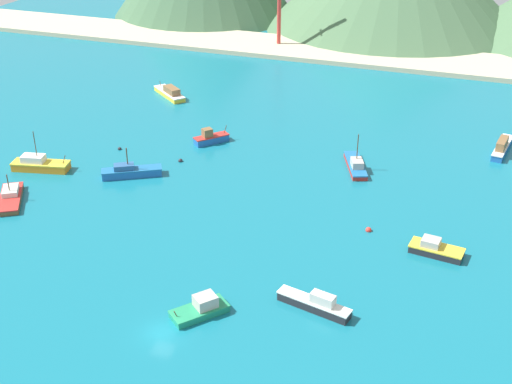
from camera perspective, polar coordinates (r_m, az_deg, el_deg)
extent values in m
cube|color=#146B7F|center=(103.24, -0.50, -1.90)|extent=(260.00, 280.00, 0.50)
cube|color=#1E5BA8|center=(127.23, -3.79, 4.45)|extent=(5.82, 6.28, 1.22)
cube|color=red|center=(126.95, -3.80, 4.74)|extent=(5.93, 6.40, 0.20)
cube|color=brown|center=(126.29, -4.15, 5.03)|extent=(2.29, 2.31, 1.56)
cylinder|color=#4C3823|center=(127.85, -2.63, 5.31)|extent=(0.55, 0.61, 1.65)
cube|color=red|center=(118.27, 8.41, 2.19)|extent=(6.09, 10.41, 0.76)
cube|color=#1E669E|center=(118.07, 8.43, 2.40)|extent=(6.21, 10.62, 0.20)
cube|color=#B2ADA3|center=(116.64, 8.55, 2.44)|extent=(2.87, 3.52, 1.20)
cylinder|color=#4C3823|center=(116.02, 8.60, 3.83)|extent=(0.17, 0.17, 4.43)
cube|color=#232328|center=(83.26, 4.91, -9.54)|extent=(9.52, 3.87, 1.07)
cube|color=white|center=(82.88, 4.93, -9.19)|extent=(9.71, 3.95, 0.20)
cube|color=beige|center=(82.01, 5.68, -9.02)|extent=(3.22, 2.00, 1.33)
cube|color=#1E5BA8|center=(131.34, 20.13, 3.48)|extent=(3.55, 11.14, 1.11)
cube|color=white|center=(131.09, 20.17, 3.74)|extent=(3.63, 11.36, 0.20)
cube|color=brown|center=(129.49, 20.13, 3.88)|extent=(2.16, 5.09, 1.58)
cube|color=gold|center=(152.28, -7.34, 8.21)|extent=(9.98, 8.79, 0.92)
cube|color=white|center=(152.09, -7.35, 8.41)|extent=(10.18, 8.96, 0.20)
cube|color=brown|center=(150.69, -7.15, 8.55)|extent=(4.98, 4.57, 1.34)
cylinder|color=#4C3823|center=(156.09, -8.11, 9.08)|extent=(0.50, 0.44, 1.25)
cube|color=#1E5BA8|center=(115.98, -10.46, 1.60)|extent=(9.79, 7.11, 1.22)
cube|color=#1E669E|center=(115.68, -10.49, 1.92)|extent=(9.99, 7.26, 0.20)
cube|color=#28568C|center=(115.47, -11.13, 2.11)|extent=(3.80, 3.26, 0.90)
cylinder|color=#4C3823|center=(114.65, -10.88, 3.00)|extent=(0.20, 0.20, 2.94)
cube|color=orange|center=(122.07, -17.74, 2.08)|extent=(10.04, 5.04, 1.28)
cube|color=gold|center=(121.77, -17.79, 2.39)|extent=(10.24, 5.14, 0.20)
cube|color=silver|center=(121.98, -18.36, 2.71)|extent=(4.27, 3.04, 1.19)
cylinder|color=#4C3823|center=(119.75, -15.95, 2.65)|extent=(0.73, 0.28, 1.72)
cylinder|color=#4C3823|center=(120.56, -18.22, 3.91)|extent=(0.14, 0.14, 4.46)
cube|color=#198466|center=(82.48, -4.82, -10.09)|extent=(6.60, 7.13, 0.75)
cube|color=#238C5B|center=(82.19, -4.83, -9.83)|extent=(6.73, 7.27, 0.20)
cube|color=#B2ADA3|center=(81.99, -4.31, -9.19)|extent=(3.32, 3.37, 1.44)
cylinder|color=#4C3823|center=(80.96, -6.82, -10.24)|extent=(0.39, 0.44, 1.02)
cube|color=brown|center=(113.04, -20.07, -0.59)|extent=(7.78, 9.84, 0.72)
cube|color=red|center=(112.84, -20.10, -0.39)|extent=(7.93, 10.04, 0.20)
cube|color=beige|center=(113.68, -20.09, 0.12)|extent=(3.94, 4.36, 0.82)
cylinder|color=#4C3823|center=(112.26, -20.27, 0.76)|extent=(0.17, 0.17, 2.74)
cube|color=#232328|center=(96.29, 15.03, -4.86)|extent=(7.46, 3.81, 0.94)
cube|color=gold|center=(96.00, 15.07, -4.57)|extent=(7.61, 3.89, 0.20)
cube|color=#B2ADA3|center=(95.80, 14.60, -4.14)|extent=(2.69, 2.48, 1.05)
sphere|color=#232328|center=(126.78, -11.48, 3.60)|extent=(0.70, 0.70, 0.70)
sphere|color=red|center=(99.78, 9.51, -3.20)|extent=(0.89, 0.89, 0.89)
sphere|color=#232328|center=(120.26, -6.41, 2.64)|extent=(0.79, 0.79, 0.79)
cube|color=#C6B793|center=(182.15, 9.25, 11.40)|extent=(247.00, 20.59, 1.20)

